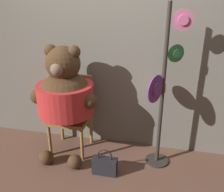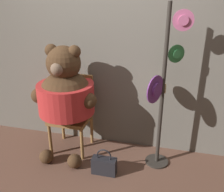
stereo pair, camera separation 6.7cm
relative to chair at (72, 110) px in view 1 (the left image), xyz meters
The scene contains 6 objects.
ground_plane 0.79m from the chair, 49.47° to the right, with size 14.00×14.00×0.00m, color brown.
wall_back 0.98m from the chair, 34.91° to the left, with size 8.00×0.10×2.78m.
chair is the anchor object (origin of this frame).
teddy_bear 0.31m from the chair, 92.44° to the right, with size 0.81×0.72×1.40m.
hat_display_rack 1.19m from the chair, ahead, with size 0.39×0.51×1.86m.
handbag_on_ground 0.83m from the chair, 40.18° to the right, with size 0.28×0.11×0.32m.
Camera 1 is at (0.74, -2.25, 1.95)m, focal length 40.00 mm.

